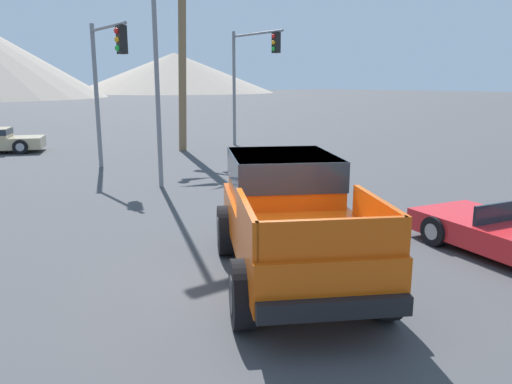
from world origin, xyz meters
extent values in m
plane|color=#424244|center=(0.00, 0.00, 0.00)|extent=(320.00, 320.00, 0.00)
cube|color=#CC4C0C|center=(0.21, -0.34, 0.87)|extent=(3.97, 5.10, 0.68)
cube|color=#CC4C0C|center=(0.67, 0.50, 1.61)|extent=(2.55, 2.69, 0.79)
cube|color=#1E2833|center=(0.67, 0.50, 1.75)|extent=(2.60, 2.74, 0.51)
cube|color=#CC4C0C|center=(-1.23, -1.07, 1.45)|extent=(0.99, 1.71, 0.48)
cube|color=#CC4C0C|center=(0.37, -1.95, 1.45)|extent=(0.99, 1.71, 0.48)
cube|color=#CC4C0C|center=(-0.87, -2.31, 1.45)|extent=(1.64, 0.95, 0.48)
cube|color=black|center=(1.39, 1.80, 0.65)|extent=(1.71, 1.04, 0.24)
cube|color=black|center=(-0.96, -2.47, 0.65)|extent=(1.71, 1.04, 0.24)
cylinder|color=black|center=(0.07, 1.44, 0.47)|extent=(0.72, 0.98, 0.95)
cylinder|color=#232326|center=(0.07, 1.44, 0.47)|extent=(0.53, 0.61, 0.52)
cylinder|color=black|center=(1.79, 0.49, 0.47)|extent=(0.72, 0.98, 0.95)
cylinder|color=#232326|center=(1.79, 0.49, 0.47)|extent=(0.53, 0.61, 0.52)
cylinder|color=black|center=(-1.36, -1.16, 0.47)|extent=(0.72, 0.98, 0.95)
cylinder|color=#232326|center=(-1.36, -1.16, 0.47)|extent=(0.53, 0.61, 0.52)
cylinder|color=black|center=(0.36, -2.11, 0.47)|extent=(0.72, 0.98, 0.95)
cylinder|color=#232326|center=(0.36, -2.11, 0.47)|extent=(0.53, 0.61, 0.52)
cube|color=#1E2833|center=(4.40, -1.62, 0.80)|extent=(1.46, 0.33, 0.38)
cylinder|color=black|center=(3.74, -0.65, 0.30)|extent=(0.33, 0.63, 0.60)
cylinder|color=#9E9EA3|center=(3.74, -0.65, 0.30)|extent=(0.29, 0.37, 0.33)
cylinder|color=black|center=(5.38, -0.97, 0.30)|extent=(0.33, 0.63, 0.60)
cylinder|color=#9E9EA3|center=(5.38, -0.97, 0.30)|extent=(0.29, 0.37, 0.33)
cylinder|color=black|center=(0.55, 19.92, 0.33)|extent=(0.70, 0.46, 0.67)
cylinder|color=#9E9EA3|center=(0.55, 19.92, 0.33)|extent=(0.43, 0.36, 0.37)
cylinder|color=black|center=(-0.07, 18.41, 0.33)|extent=(0.70, 0.46, 0.67)
cylinder|color=#9E9EA3|center=(-0.07, 18.41, 0.33)|extent=(0.43, 0.36, 0.37)
cylinder|color=slate|center=(9.74, 15.42, 2.86)|extent=(0.16, 0.16, 5.72)
cylinder|color=slate|center=(9.74, 13.48, 5.47)|extent=(0.11, 3.88, 0.11)
cube|color=black|center=(9.74, 12.01, 4.97)|extent=(0.26, 0.34, 0.90)
sphere|color=red|center=(9.59, 12.01, 5.24)|extent=(0.20, 0.20, 0.20)
sphere|color=orange|center=(9.59, 12.01, 4.97)|extent=(0.20, 0.20, 0.20)
sphere|color=green|center=(9.59, 12.01, 4.70)|extent=(0.20, 0.20, 0.20)
cylinder|color=slate|center=(1.65, 12.74, 2.67)|extent=(0.16, 0.16, 5.34)
cylinder|color=slate|center=(1.65, 11.16, 5.09)|extent=(0.11, 3.15, 0.11)
cube|color=black|center=(1.65, 9.96, 4.59)|extent=(0.26, 0.34, 0.90)
sphere|color=red|center=(1.50, 9.96, 4.86)|extent=(0.20, 0.20, 0.20)
sphere|color=orange|center=(1.50, 9.96, 4.59)|extent=(0.20, 0.20, 0.20)
sphere|color=green|center=(1.50, 9.96, 4.32)|extent=(0.20, 0.20, 0.20)
cylinder|color=slate|center=(1.87, 7.93, 4.48)|extent=(0.14, 0.14, 8.96)
cylinder|color=brown|center=(6.48, 14.83, 4.40)|extent=(0.36, 0.84, 8.82)
cone|color=gray|center=(67.50, 132.96, 5.88)|extent=(60.02, 60.02, 11.77)
camera|label=1|loc=(-4.92, -6.26, 3.25)|focal=35.00mm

